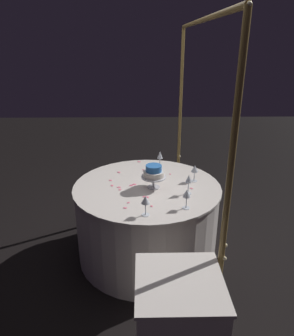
# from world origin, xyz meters

# --- Properties ---
(ground_plane) EXTENTS (12.00, 12.00, 0.00)m
(ground_plane) POSITION_xyz_m (0.00, 0.00, 0.00)
(ground_plane) COLOR black
(decorative_arch) EXTENTS (2.21, 0.06, 2.10)m
(decorative_arch) POSITION_xyz_m (0.00, 0.41, 1.40)
(decorative_arch) COLOR olive
(decorative_arch) RESTS_ON ground
(main_table) EXTENTS (1.33, 1.33, 0.73)m
(main_table) POSITION_xyz_m (0.00, 0.00, 0.37)
(main_table) COLOR silver
(main_table) RESTS_ON ground
(side_table) EXTENTS (0.47, 0.47, 0.76)m
(side_table) POSITION_xyz_m (1.26, 0.15, 0.38)
(side_table) COLOR silver
(side_table) RESTS_ON ground
(tiered_cake) EXTENTS (0.22, 0.22, 0.21)m
(tiered_cake) POSITION_xyz_m (0.05, 0.06, 0.87)
(tiered_cake) COLOR silver
(tiered_cake) RESTS_ON main_table
(wine_glass_0) EXTENTS (0.06, 0.06, 0.17)m
(wine_glass_0) POSITION_xyz_m (0.17, 0.35, 0.86)
(wine_glass_0) COLOR silver
(wine_glass_0) RESTS_ON main_table
(wine_glass_1) EXTENTS (0.07, 0.07, 0.16)m
(wine_glass_1) POSITION_xyz_m (0.52, -0.02, 0.85)
(wine_glass_1) COLOR silver
(wine_glass_1) RESTS_ON main_table
(wine_glass_2) EXTENTS (0.06, 0.06, 0.16)m
(wine_glass_2) POSITION_xyz_m (0.42, 0.30, 0.85)
(wine_glass_2) COLOR silver
(wine_glass_2) RESTS_ON main_table
(wine_glass_3) EXTENTS (0.06, 0.06, 0.18)m
(wine_glass_3) POSITION_xyz_m (-0.43, 0.14, 0.86)
(wine_glass_3) COLOR silver
(wine_glass_3) RESTS_ON main_table
(wine_glass_4) EXTENTS (0.06, 0.06, 0.16)m
(wine_glass_4) POSITION_xyz_m (-0.09, 0.44, 0.85)
(wine_glass_4) COLOR silver
(wine_glass_4) RESTS_ON main_table
(rose_petal_0) EXTENTS (0.04, 0.04, 0.00)m
(rose_petal_0) POSITION_xyz_m (0.08, -0.24, 0.73)
(rose_petal_0) COLOR #EA6B84
(rose_petal_0) RESTS_ON main_table
(rose_petal_1) EXTENTS (0.04, 0.03, 0.00)m
(rose_petal_1) POSITION_xyz_m (0.24, -0.00, 0.73)
(rose_petal_1) COLOR #EA6B84
(rose_petal_1) RESTS_ON main_table
(rose_petal_2) EXTENTS (0.03, 0.03, 0.00)m
(rose_petal_2) POSITION_xyz_m (0.39, 0.03, 0.73)
(rose_petal_2) COLOR #EA6B84
(rose_petal_2) RESTS_ON main_table
(rose_petal_3) EXTENTS (0.04, 0.04, 0.00)m
(rose_petal_3) POSITION_xyz_m (0.00, -0.31, 0.73)
(rose_petal_3) COLOR #EA6B84
(rose_petal_3) RESTS_ON main_table
(rose_petal_4) EXTENTS (0.04, 0.04, 0.00)m
(rose_petal_4) POSITION_xyz_m (0.22, -0.03, 0.73)
(rose_petal_4) COLOR #EA6B84
(rose_petal_4) RESTS_ON main_table
(rose_petal_5) EXTENTS (0.04, 0.04, 0.00)m
(rose_petal_5) POSITION_xyz_m (-0.60, -0.07, 0.73)
(rose_petal_5) COLOR #EA6B84
(rose_petal_5) RESTS_ON main_table
(rose_petal_6) EXTENTS (0.05, 0.05, 0.00)m
(rose_petal_6) POSITION_xyz_m (-0.31, -0.27, 0.73)
(rose_petal_6) COLOR #EA6B84
(rose_petal_6) RESTS_ON main_table
(rose_petal_7) EXTENTS (0.03, 0.04, 0.00)m
(rose_petal_7) POSITION_xyz_m (0.41, -0.18, 0.73)
(rose_petal_7) COLOR #EA6B84
(rose_petal_7) RESTS_ON main_table
(rose_petal_8) EXTENTS (0.04, 0.05, 0.00)m
(rose_petal_8) POSITION_xyz_m (-0.02, -0.11, 0.73)
(rose_petal_8) COLOR #EA6B84
(rose_petal_8) RESTS_ON main_table
(rose_petal_9) EXTENTS (0.03, 0.03, 0.00)m
(rose_petal_9) POSITION_xyz_m (0.33, -0.16, 0.73)
(rose_petal_9) COLOR #EA6B84
(rose_petal_9) RESTS_ON main_table
(rose_petal_10) EXTENTS (0.04, 0.04, 0.00)m
(rose_petal_10) POSITION_xyz_m (-0.11, -0.34, 0.73)
(rose_petal_10) COLOR #EA6B84
(rose_petal_10) RESTS_ON main_table
(rose_petal_11) EXTENTS (0.03, 0.02, 0.00)m
(rose_petal_11) POSITION_xyz_m (-0.25, 0.23, 0.73)
(rose_petal_11) COLOR #EA6B84
(rose_petal_11) RESTS_ON main_table
(rose_petal_12) EXTENTS (0.04, 0.05, 0.00)m
(rose_petal_12) POSITION_xyz_m (-0.00, -0.14, 0.73)
(rose_petal_12) COLOR #EA6B84
(rose_petal_12) RESTS_ON main_table
(rose_petal_13) EXTENTS (0.04, 0.04, 0.00)m
(rose_petal_13) POSITION_xyz_m (0.34, 0.00, 0.73)
(rose_petal_13) COLOR #EA6B84
(rose_petal_13) RESTS_ON main_table
(rose_petal_14) EXTENTS (0.04, 0.03, 0.00)m
(rose_petal_14) POSITION_xyz_m (-0.37, -0.03, 0.73)
(rose_petal_14) COLOR #EA6B84
(rose_petal_14) RESTS_ON main_table
(rose_petal_15) EXTENTS (0.04, 0.04, 0.00)m
(rose_petal_15) POSITION_xyz_m (0.07, 0.39, 0.73)
(rose_petal_15) COLOR #EA6B84
(rose_petal_15) RESTS_ON main_table
(rose_petal_16) EXTENTS (0.03, 0.04, 0.00)m
(rose_petal_16) POSITION_xyz_m (0.04, -0.25, 0.73)
(rose_petal_16) COLOR #EA6B84
(rose_petal_16) RESTS_ON main_table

